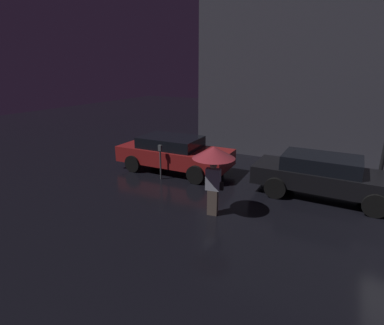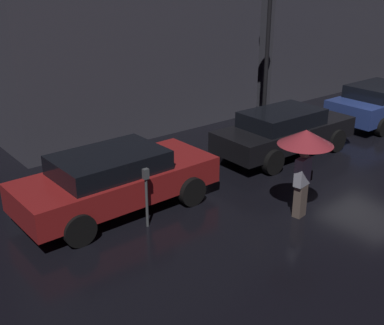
{
  "view_description": "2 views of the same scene",
  "coord_description": "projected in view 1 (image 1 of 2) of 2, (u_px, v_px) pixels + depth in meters",
  "views": [
    {
      "loc": [
        -2.32,
        -8.65,
        4.03
      ],
      "look_at": [
        -6.79,
        -0.14,
        1.0
      ],
      "focal_mm": 28.0,
      "sensor_mm": 36.0,
      "label": 1
    },
    {
      "loc": [
        -13.27,
        -7.43,
        5.12
      ],
      "look_at": [
        -7.3,
        0.02,
        1.29
      ],
      "focal_mm": 45.0,
      "sensor_mm": 36.0,
      "label": 2
    }
  ],
  "objects": [
    {
      "name": "building_facade_left",
      "position": [
        301.0,
        63.0,
        13.75
      ],
      "size": [
        8.99,
        3.0,
        8.55
      ],
      "color": "#3D3D47",
      "rests_on": "ground"
    },
    {
      "name": "pedestrian_with_umbrella",
      "position": [
        214.0,
        159.0,
        8.15
      ],
      "size": [
        1.18,
        1.18,
        2.02
      ],
      "rotation": [
        0.0,
        0.0,
        3.31
      ],
      "color": "#66564C",
      "rests_on": "ground"
    },
    {
      "name": "parked_car_black",
      "position": [
        324.0,
        175.0,
        9.63
      ],
      "size": [
        4.53,
        1.87,
        1.38
      ],
      "rotation": [
        0.0,
        0.0,
        -0.02
      ],
      "color": "black",
      "rests_on": "ground"
    },
    {
      "name": "parking_meter",
      "position": [
        160.0,
        158.0,
        11.15
      ],
      "size": [
        0.12,
        0.1,
        1.33
      ],
      "color": "#4C5154",
      "rests_on": "ground"
    },
    {
      "name": "parked_car_red",
      "position": [
        174.0,
        153.0,
        12.15
      ],
      "size": [
        4.64,
        2.04,
        1.4
      ],
      "rotation": [
        0.0,
        0.0,
        0.02
      ],
      "color": "maroon",
      "rests_on": "ground"
    }
  ]
}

